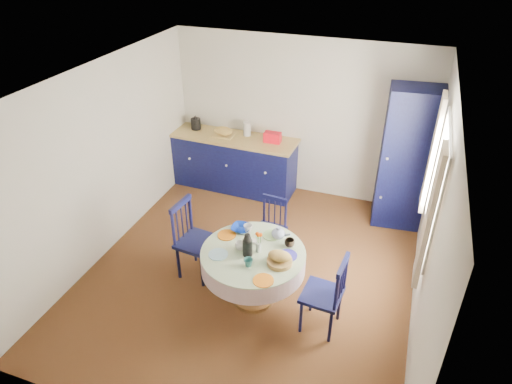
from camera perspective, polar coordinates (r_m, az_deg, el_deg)
floor at (r=5.98m, az=-0.72°, el=-9.97°), size 4.50×4.50×0.00m
ceiling at (r=4.72m, az=-0.92°, el=13.47°), size 4.50×4.50×0.00m
wall_back at (r=7.17m, az=5.50°, el=9.10°), size 4.00×0.02×2.50m
wall_left at (r=6.15m, az=-18.62°, el=3.55°), size 0.02×4.50×2.50m
wall_right at (r=5.02m, az=21.20°, el=-3.61°), size 0.02×4.50×2.50m
window at (r=5.13m, az=21.33°, el=0.82°), size 0.10×1.74×1.45m
kitchen_counter at (r=7.53m, az=-2.76°, el=3.84°), size 2.08×0.70×1.16m
pantry_cabinet at (r=6.73m, az=18.32°, el=3.94°), size 0.77×0.58×2.06m
dining_table at (r=5.23m, az=-0.24°, el=-8.53°), size 1.19×1.19×1.00m
chair_left at (r=5.72m, az=-7.79°, el=-5.87°), size 0.49×0.51×1.02m
chair_far at (r=6.01m, az=1.85°, el=-4.55°), size 0.41×0.39×0.85m
chair_right at (r=5.04m, az=8.74°, el=-12.46°), size 0.45×0.47×0.97m
mug_a at (r=5.17m, az=-1.94°, el=-6.74°), size 0.12×0.12×0.09m
mug_b at (r=4.94m, az=-0.96°, el=-8.81°), size 0.10×0.10×0.09m
mug_c at (r=5.22m, az=4.22°, el=-6.37°), size 0.12×0.12×0.09m
mug_d at (r=5.42m, az=-1.00°, el=-4.60°), size 0.11×0.11×0.10m
cobalt_bowl at (r=5.46m, az=-1.84°, el=-4.57°), size 0.24×0.24×0.06m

